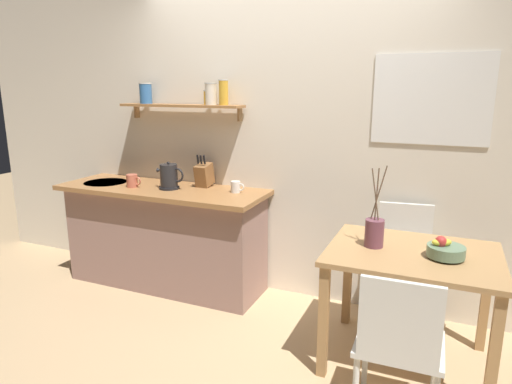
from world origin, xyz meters
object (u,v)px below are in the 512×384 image
Objects in this scene: dining_chair_near at (399,342)px; fruit_bowl at (445,250)px; dining_chair_far at (403,259)px; electric_kettle at (169,177)px; twig_vase at (374,232)px; coffee_mug_by_sink at (132,181)px; coffee_mug_spare at (236,187)px; dining_table at (412,269)px; knife_block at (204,174)px.

dining_chair_near is 4.03× the size of fruit_bowl.
electric_kettle is at bearing -176.05° from dining_chair_far.
twig_vase is at bearing -107.69° from dining_chair_far.
coffee_mug_by_sink is at bearing 172.34° from twig_vase.
electric_kettle is 0.58m from coffee_mug_spare.
dining_chair_near is at bearing -37.03° from coffee_mug_spare.
coffee_mug_by_sink is (-0.33, -0.07, -0.05)m from electric_kettle.
fruit_bowl is (0.26, -0.52, 0.29)m from dining_chair_far.
dining_chair_near is 2.53m from coffee_mug_by_sink.
dining_chair_near is 0.68m from fruit_bowl.
dining_table is 1.51m from coffee_mug_spare.
dining_chair_far is 0.60m from twig_vase.
twig_vase is 3.76× the size of coffee_mug_by_sink.
coffee_mug_spare is (0.34, -0.09, -0.06)m from knife_block.
dining_table is at bearing 0.51° from twig_vase.
coffee_mug_by_sink is 1.18× the size of coffee_mug_spare.
fruit_bowl is 1.57× the size of coffee_mug_by_sink.
dining_table is 1.87m from knife_block.
dining_chair_near is at bearing -90.00° from dining_table.
coffee_mug_spare is (0.90, 0.17, -0.01)m from coffee_mug_by_sink.
dining_chair_far is at bearing 72.31° from twig_vase.
fruit_bowl is 1.85× the size of coffee_mug_spare.
fruit_bowl is at bearing -63.16° from dining_chair_far.
coffee_mug_spare is at bearing 162.59° from dining_table.
fruit_bowl reaches higher than dining_chair_near.
knife_block reaches higher than dining_chair_far.
dining_chair_near is 3.41× the size of electric_kettle.
coffee_mug_spare is at bearing -178.61° from dining_chair_far.
dining_chair_near reaches higher than dining_table.
electric_kettle is 1.85× the size of coffee_mug_by_sink.
dining_chair_far is at bearing 100.27° from dining_table.
knife_block reaches higher than coffee_mug_spare.
coffee_mug_by_sink is (-0.56, -0.25, -0.05)m from knife_block.
dining_table is 1.12× the size of dining_chair_far.
dining_table is 0.64m from dining_chair_near.
dining_chair_far is 1.96m from electric_kettle.
knife_block is 0.36m from coffee_mug_spare.
fruit_bowl is 0.42× the size of twig_vase.
dining_table is at bearing -17.41° from coffee_mug_spare.
coffee_mug_by_sink is (-2.08, 0.28, 0.10)m from twig_vase.
knife_block is at bearing 163.49° from fruit_bowl.
electric_kettle is (-1.99, 0.97, 0.50)m from dining_chair_near.
knife_block is at bearing 146.71° from dining_chair_near.
twig_vase is 1.62m from knife_block.
dining_chair_near is 1.83m from coffee_mug_spare.
twig_vase is 1.79m from electric_kettle.
coffee_mug_spare is (-1.59, 0.49, 0.13)m from fruit_bowl.
dining_table is at bearing -79.73° from dining_chair_far.
dining_chair_near is 1.68× the size of twig_vase.
fruit_bowl is 2.52m from coffee_mug_by_sink.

